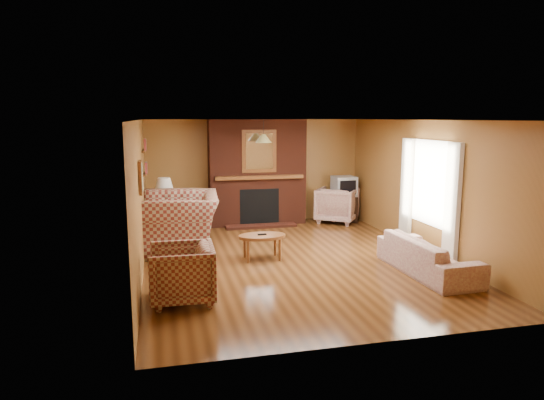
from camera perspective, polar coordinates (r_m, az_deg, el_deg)
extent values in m
plane|color=#46260F|center=(8.49, 2.35, -7.03)|extent=(6.50, 6.50, 0.00)
plane|color=white|center=(8.13, 2.47, 9.39)|extent=(6.50, 6.50, 0.00)
plane|color=#92602D|center=(11.37, -2.01, 3.41)|extent=(6.50, 0.00, 6.50)
plane|color=#92602D|center=(5.23, 12.07, -4.26)|extent=(6.50, 0.00, 6.50)
plane|color=#92602D|center=(7.93, -15.25, 0.34)|extent=(0.00, 6.50, 6.50)
plane|color=#92602D|center=(9.22, 17.56, 1.49)|extent=(0.00, 6.50, 6.50)
cube|color=#481B0F|center=(11.12, -1.76, 3.27)|extent=(2.20, 0.50, 2.40)
cube|color=black|center=(11.01, -1.50, -0.74)|extent=(0.90, 0.06, 0.80)
cube|color=#481B0F|center=(10.93, -1.31, -3.06)|extent=(1.60, 0.35, 0.06)
cube|color=brown|center=(10.87, -1.47, 2.70)|extent=(2.00, 0.18, 0.08)
cube|color=brown|center=(10.84, -1.52, 5.76)|extent=(0.78, 0.05, 0.95)
cube|color=white|center=(10.81, -1.49, 5.75)|extent=(0.62, 0.02, 0.80)
cube|color=beige|center=(8.41, 20.44, -0.45)|extent=(0.08, 0.35, 2.00)
cube|color=beige|center=(9.68, 15.55, 1.07)|extent=(0.08, 0.35, 2.00)
cube|color=white|center=(9.02, 18.13, 1.94)|extent=(0.03, 1.10, 1.50)
cube|color=brown|center=(9.80, -14.77, 2.97)|extent=(0.06, 0.55, 0.04)
cube|color=brown|center=(9.76, -14.88, 5.59)|extent=(0.06, 0.55, 0.04)
cube|color=brown|center=(7.59, -15.21, 2.60)|extent=(0.04, 0.40, 0.50)
cube|color=beige|center=(7.59, -15.02, 2.61)|extent=(0.01, 0.32, 0.42)
cylinder|color=black|center=(10.37, -1.01, 8.46)|extent=(0.01, 0.01, 0.35)
cone|color=tan|center=(10.38, -1.01, 7.25)|extent=(0.36, 0.36, 0.18)
imported|color=maroon|center=(9.19, -10.79, -2.53)|extent=(1.53, 1.72, 1.05)
imported|color=maroon|center=(6.64, -10.56, -8.50)|extent=(0.88, 0.86, 0.78)
imported|color=beige|center=(8.10, 17.86, -6.23)|extent=(0.83, 1.98, 0.57)
imported|color=beige|center=(11.51, 7.68, -0.58)|extent=(1.23, 1.24, 0.82)
ellipsoid|color=brown|center=(8.41, -1.18, -4.29)|extent=(0.82, 0.51, 0.05)
cube|color=black|center=(8.40, -1.18, -4.05)|extent=(0.15, 0.05, 0.02)
cylinder|color=brown|center=(8.68, 0.39, -5.33)|extent=(0.05, 0.05, 0.38)
cylinder|color=brown|center=(8.57, -3.22, -5.54)|extent=(0.05, 0.05, 0.38)
cylinder|color=brown|center=(8.37, 0.93, -5.90)|extent=(0.05, 0.05, 0.38)
cylinder|color=brown|center=(8.26, -2.82, -6.13)|extent=(0.05, 0.05, 0.38)
cube|color=brown|center=(10.51, -12.43, -2.47)|extent=(0.43, 0.43, 0.54)
sphere|color=silver|center=(10.43, -12.51, -0.15)|extent=(0.32, 0.32, 0.32)
cylinder|color=black|center=(10.40, -12.55, 0.82)|extent=(0.03, 0.03, 0.10)
cone|color=white|center=(10.37, -12.59, 1.79)|extent=(0.40, 0.40, 0.28)
cube|color=black|center=(11.65, 8.39, -0.99)|extent=(0.60, 0.56, 0.61)
cube|color=#A6A9AE|center=(11.56, 8.46, 1.62)|extent=(0.51, 0.49, 0.47)
cube|color=black|center=(11.33, 8.93, 1.44)|extent=(0.39, 0.03, 0.33)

